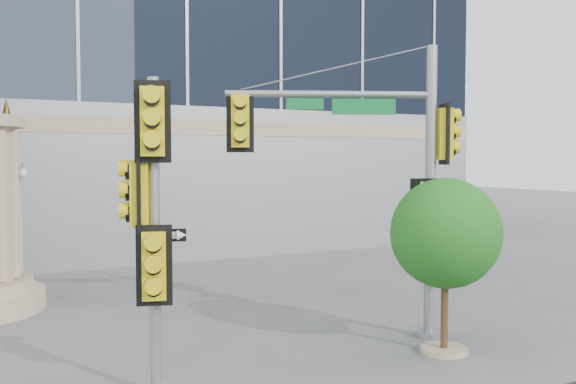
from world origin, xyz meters
name	(u,v)px	position (x,y,z in m)	size (l,w,h in m)	color
ground	(335,381)	(0.00, 0.00, 0.00)	(120.00, 120.00, 0.00)	#545456
main_signal_pole	(379,158)	(2.32, 1.96, 4.01)	(4.73, 2.37, 6.47)	slate
secondary_signal_pole	(150,211)	(-3.11, 0.76, 3.13)	(0.92, 0.86, 5.33)	slate
street_tree	(446,238)	(2.93, 0.43, 2.37)	(2.31, 2.26, 3.60)	tan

